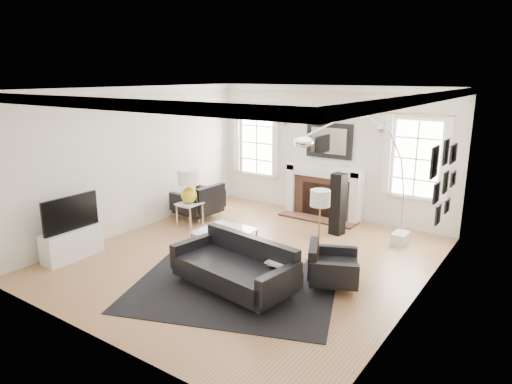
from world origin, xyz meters
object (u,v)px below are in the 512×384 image
Objects in this scene: armchair_right at (330,268)px; gourd_lamp at (189,184)px; sofa at (237,268)px; fireplace at (324,193)px; armchair_left at (200,203)px; coffee_table at (224,232)px; arc_floor_lamp at (355,175)px.

gourd_lamp is at bearing 166.29° from armchair_right.
fireplace is at bearing 97.84° from sofa.
armchair_left is at bearing 159.43° from armchair_right.
fireplace is 2.91m from gourd_lamp.
gourd_lamp is (-3.55, 0.87, 0.60)m from armchair_right.
fireplace is at bearing 79.89° from coffee_table.
arc_floor_lamp is (3.15, 0.87, 0.42)m from gourd_lamp.
fireplace is 1.77× the size of armchair_left.
fireplace is 3.41m from armchair_right.
arc_floor_lamp reaches higher than coffee_table.
coffee_table is at bearing 175.12° from armchair_right.
arc_floor_lamp is at bearing 42.60° from coffee_table.
sofa is 1.37m from armchair_right.
armchair_right is (3.74, -1.40, -0.05)m from armchair_left.
sofa is 0.81× the size of arc_floor_lamp.
arc_floor_lamp is at bearing 75.50° from sofa.
fireplace is 2.87m from coffee_table.
gourd_lamp reaches higher than armchair_left.
fireplace is 2.67m from armchair_left.
fireplace is 0.70× the size of arc_floor_lamp.
gourd_lamp is (-2.48, 1.71, 0.56)m from sofa.
arc_floor_lamp is at bearing 15.53° from gourd_lamp.
gourd_lamp reaches higher than fireplace.
coffee_table is (-1.03, 1.02, 0.03)m from sofa.
armchair_right is 1.44× the size of gourd_lamp.
armchair_right is at bearing -20.57° from armchair_left.
fireplace is at bearing 118.13° from armchair_right.
armchair_left is 0.78m from gourd_lamp.
armchair_right is at bearing -4.88° from coffee_table.
sofa is at bearing -44.77° from coffee_table.
armchair_left is 2.04m from coffee_table.
sofa is 2.81× the size of gourd_lamp.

